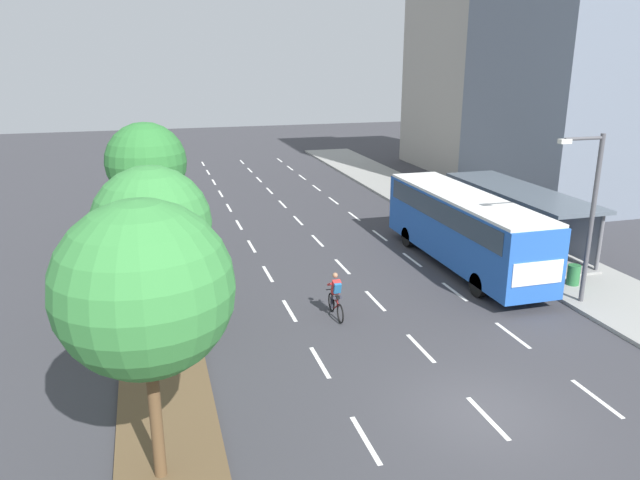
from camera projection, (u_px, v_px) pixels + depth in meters
The scene contains 15 objects.
ground_plane at pixel (483, 413), 16.49m from camera, with size 140.00×140.00×0.00m, color #38383D.
median_strip at pixel (153, 234), 32.65m from camera, with size 2.60×52.00×0.12m, color brown.
sidewalk_right at pixel (446, 212), 37.28m from camera, with size 4.50×52.00×0.15m, color gray.
lane_divider_left at pixel (245, 235), 32.74m from camera, with size 0.14×48.39×0.01m.
lane_divider_center at pixel (307, 230), 33.66m from camera, with size 0.14×48.39×0.01m.
lane_divider_right at pixel (366, 225), 34.59m from camera, with size 0.14×48.39×0.01m.
bus_shelter at pixel (522, 212), 30.10m from camera, with size 2.90×9.84×2.86m.
bus at pixel (463, 223), 27.30m from camera, with size 2.54×11.29×3.37m.
cyclist at pixel (336, 297), 22.31m from camera, with size 0.46×1.82×1.71m.
median_tree_nearest at pixel (144, 289), 12.56m from camera, with size 3.81×3.81×6.49m.
median_tree_second at pixel (152, 225), 20.05m from camera, with size 3.98×3.98×5.82m.
median_tree_third at pixel (146, 163), 27.01m from camera, with size 3.59×3.59×6.42m.
streetlight at pixel (589, 208), 22.47m from camera, with size 1.91×0.24×6.50m.
trash_bin at pixel (573, 275), 25.18m from camera, with size 0.52×0.52×0.85m, color #286B38.
building_mid_right at pixel (486, 82), 49.07m from camera, with size 8.76×13.94×14.48m, color #A39E93.
Camera 1 is at (-8.25, -12.58, 9.37)m, focal length 33.92 mm.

